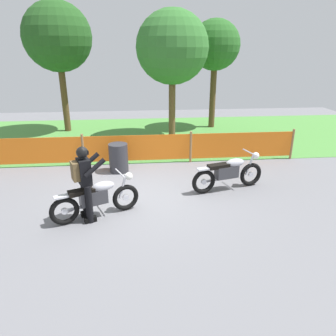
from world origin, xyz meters
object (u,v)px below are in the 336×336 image
motorcycle_trailing (229,173)px  motorcycle_lead (96,198)px  rider_lead (85,180)px  oil_drum (119,158)px

motorcycle_trailing → motorcycle_lead: bearing=-175.8°
motorcycle_trailing → rider_lead: rider_lead is taller
motorcycle_lead → oil_drum: size_ratio=2.18×
motorcycle_trailing → oil_drum: size_ratio=2.34×
motorcycle_lead → motorcycle_trailing: (3.34, 1.17, 0.02)m
motorcycle_lead → rider_lead: bearing=-179.5°
rider_lead → oil_drum: bearing=56.4°
motorcycle_lead → oil_drum: bearing=60.1°
motorcycle_lead → motorcycle_trailing: motorcycle_trailing is taller
motorcycle_trailing → oil_drum: bearing=136.3°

